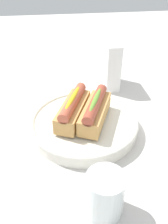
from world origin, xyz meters
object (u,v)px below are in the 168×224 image
object	(u,v)px
hotdog_front	(73,108)
water_glass	(105,197)
napkin_box	(110,64)
serving_bowl	(84,124)
hotdog_back	(95,110)

from	to	relation	value
hotdog_front	water_glass	distance (m)	0.24
water_glass	napkin_box	distance (m)	0.47
water_glass	napkin_box	size ratio (longest dim) A/B	0.60
serving_bowl	napkin_box	size ratio (longest dim) A/B	1.83
serving_bowl	water_glass	distance (m)	0.23
serving_bowl	hotdog_front	bearing A→B (deg)	-106.86
hotdog_front	hotdog_back	xyz separation A→B (m)	(0.02, 0.05, 0.00)
hotdog_front	hotdog_back	size ratio (longest dim) A/B	1.00
hotdog_front	napkin_box	size ratio (longest dim) A/B	1.05
serving_bowl	water_glass	world-z (taller)	water_glass
serving_bowl	napkin_box	xyz separation A→B (m)	(-0.23, 0.12, 0.06)
hotdog_front	water_glass	size ratio (longest dim) A/B	1.75
serving_bowl	water_glass	bearing A→B (deg)	1.22
serving_bowl	hotdog_front	distance (m)	0.05
serving_bowl	hotdog_front	size ratio (longest dim) A/B	1.74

